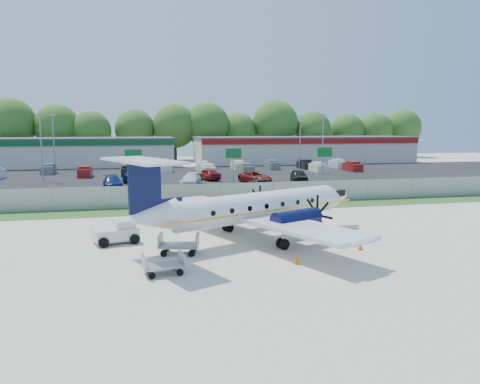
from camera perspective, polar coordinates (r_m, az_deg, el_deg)
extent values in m
plane|color=beige|center=(30.65, 2.46, -5.79)|extent=(170.00, 170.00, 0.00)
cube|color=#2D561E|center=(42.10, -1.78, -1.98)|extent=(170.00, 4.00, 0.02)
cube|color=black|center=(48.91, -3.32, -0.58)|extent=(170.00, 8.00, 0.02)
cube|color=black|center=(69.55, -6.12, 1.95)|extent=(170.00, 32.00, 0.02)
cube|color=gray|center=(43.89, -2.28, -0.26)|extent=(120.00, 0.02, 1.90)
cube|color=gray|center=(43.76, -2.28, 1.01)|extent=(120.00, 0.06, 0.06)
cube|color=gray|center=(44.03, -2.27, -1.48)|extent=(120.00, 0.06, 0.06)
cube|color=beige|center=(92.30, -22.77, 4.41)|extent=(46.00, 12.00, 5.00)
cube|color=#474749|center=(92.20, -22.86, 6.03)|extent=(46.40, 12.40, 0.24)
cube|color=#0F4723|center=(86.22, -23.55, 5.48)|extent=(46.00, 0.20, 1.00)
cube|color=beige|center=(96.93, 7.84, 5.10)|extent=(44.00, 12.00, 5.00)
cube|color=#474749|center=(96.83, 7.87, 6.64)|extent=(44.40, 12.40, 0.24)
cube|color=maroon|center=(91.16, 9.21, 6.15)|extent=(44.00, 0.20, 1.00)
cylinder|color=gray|center=(51.96, -12.81, 2.50)|extent=(0.14, 0.14, 5.00)
cube|color=#0C5923|center=(51.67, -12.88, 4.47)|extent=(1.80, 0.08, 1.10)
cylinder|color=gray|center=(53.06, -0.84, 2.81)|extent=(0.14, 0.14, 5.00)
cube|color=#0C5923|center=(52.78, -0.81, 4.74)|extent=(1.80, 0.08, 1.10)
cylinder|color=gray|center=(56.33, 10.20, 2.99)|extent=(0.14, 0.14, 5.00)
cube|color=#0C5923|center=(56.06, 10.30, 4.81)|extent=(1.80, 0.08, 1.10)
cylinder|color=gray|center=(67.91, -23.05, 5.01)|extent=(0.18, 0.18, 9.00)
cube|color=gray|center=(67.87, -23.26, 8.80)|extent=(0.90, 0.35, 0.18)
cylinder|color=gray|center=(72.33, 10.04, 5.67)|extent=(0.18, 0.18, 9.00)
cube|color=gray|center=(72.29, 10.13, 9.23)|extent=(0.90, 0.35, 0.18)
cylinder|color=gray|center=(77.76, -21.74, 5.38)|extent=(0.18, 0.18, 9.00)
cube|color=gray|center=(77.72, -21.91, 8.69)|extent=(0.90, 0.35, 0.18)
cylinder|color=gray|center=(81.65, 7.34, 5.98)|extent=(0.18, 0.18, 9.00)
cube|color=gray|center=(81.62, 7.39, 9.14)|extent=(0.90, 0.35, 0.18)
cylinder|color=silver|center=(30.44, 2.37, -1.77)|extent=(12.14, 6.73, 1.89)
cone|color=silver|center=(35.42, 11.64, -0.55)|extent=(2.76, 2.61, 1.89)
cone|color=silver|center=(26.44, -10.46, -2.96)|extent=(3.13, 2.77, 1.89)
cube|color=black|center=(35.22, 11.44, -0.02)|extent=(1.34, 1.54, 0.45)
cube|color=silver|center=(30.24, 1.62, -2.89)|extent=(9.96, 17.31, 0.22)
cylinder|color=black|center=(28.76, 6.89, -3.21)|extent=(3.54, 2.36, 1.09)
cylinder|color=black|center=(33.12, 0.05, -1.67)|extent=(3.54, 2.36, 1.09)
cube|color=black|center=(25.97, -11.54, 0.59)|extent=(1.80, 0.92, 2.88)
cube|color=silver|center=(25.78, -11.83, 3.75)|extent=(4.67, 6.61, 0.14)
cylinder|color=gray|center=(34.14, 9.16, -3.35)|extent=(0.12, 0.12, 1.29)
cylinder|color=black|center=(34.21, 9.14, -3.95)|extent=(0.58, 0.39, 0.56)
cylinder|color=black|center=(28.35, 5.22, -6.30)|extent=(0.74, 0.62, 0.64)
cylinder|color=black|center=(32.77, -1.50, -4.31)|extent=(0.74, 0.62, 0.64)
cube|color=silver|center=(30.61, -14.90, -4.95)|extent=(2.99, 2.26, 0.74)
cube|color=silver|center=(30.62, -13.97, -3.80)|extent=(1.50, 1.65, 0.53)
cube|color=black|center=(30.73, -13.11, -3.68)|extent=(0.50, 1.18, 0.43)
cylinder|color=black|center=(29.69, -16.30, -5.94)|extent=(0.68, 0.40, 0.64)
cylinder|color=black|center=(31.27, -16.95, -5.26)|extent=(0.68, 0.40, 0.64)
cylinder|color=black|center=(30.12, -12.73, -5.61)|extent=(0.68, 0.40, 0.64)
cylinder|color=black|center=(31.68, -13.55, -4.96)|extent=(0.68, 0.40, 0.64)
cube|color=gray|center=(23.82, -9.31, -8.84)|extent=(2.14, 1.48, 0.12)
cube|color=gray|center=(23.57, -11.59, -8.33)|extent=(0.26, 1.19, 0.60)
cube|color=gray|center=(23.94, -7.09, -7.97)|extent=(0.26, 1.19, 0.60)
cylinder|color=black|center=(23.26, -10.70, -9.99)|extent=(0.37, 0.17, 0.36)
cylinder|color=black|center=(24.29, -11.19, -9.22)|extent=(0.37, 0.17, 0.36)
cylinder|color=black|center=(23.54, -7.33, -9.69)|extent=(0.37, 0.17, 0.36)
cylinder|color=black|center=(24.55, -7.96, -8.95)|extent=(0.37, 0.17, 0.36)
cube|color=gray|center=(27.34, -7.45, -6.47)|extent=(2.50, 1.82, 0.13)
cube|color=gray|center=(27.43, -9.68, -5.74)|extent=(0.39, 1.33, 0.67)
cube|color=gray|center=(27.13, -5.22, -5.81)|extent=(0.39, 1.33, 0.67)
cylinder|color=black|center=(26.95, -9.29, -7.39)|extent=(0.42, 0.22, 0.40)
cylinder|color=black|center=(28.13, -8.86, -6.72)|extent=(0.42, 0.22, 0.40)
cylinder|color=black|center=(26.73, -5.94, -7.45)|extent=(0.42, 0.22, 0.40)
cylinder|color=black|center=(27.92, -5.65, -6.78)|extent=(0.42, 0.22, 0.40)
cone|color=#E46107|center=(28.99, 14.48, -6.36)|extent=(0.32, 0.32, 0.48)
cube|color=#E46107|center=(29.05, 14.46, -6.80)|extent=(0.34, 0.34, 0.03)
cone|color=#E46107|center=(25.42, 6.90, -8.19)|extent=(0.33, 0.33, 0.49)
cube|color=#E46107|center=(25.48, 6.89, -8.69)|extent=(0.34, 0.34, 0.03)
cone|color=#E46107|center=(42.44, 4.36, -1.56)|extent=(0.36, 0.36, 0.54)
cube|color=#E46107|center=(42.49, 4.36, -1.90)|extent=(0.38, 0.38, 0.03)
imported|color=black|center=(51.62, 2.08, -0.13)|extent=(5.07, 3.31, 1.61)
imported|color=black|center=(58.85, 23.75, 0.20)|extent=(4.92, 3.28, 1.55)
imported|color=navy|center=(57.79, -15.22, 0.46)|extent=(2.71, 5.24, 1.45)
imported|color=navy|center=(59.09, -12.04, 0.73)|extent=(3.21, 5.23, 1.35)
imported|color=silver|center=(58.71, -5.99, 0.82)|extent=(3.52, 5.42, 1.46)
imported|color=maroon|center=(60.82, 1.87, 1.11)|extent=(3.94, 6.06, 1.55)
imported|color=black|center=(62.68, 7.19, 1.25)|extent=(2.78, 5.04, 1.62)
imported|color=navy|center=(63.64, -12.75, 1.22)|extent=(3.38, 5.66, 1.54)
imported|color=maroon|center=(64.20, -3.95, 1.46)|extent=(3.48, 5.08, 1.60)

